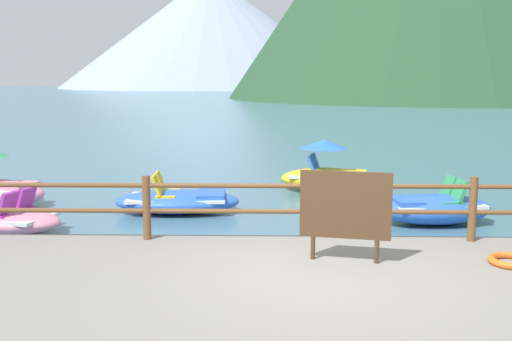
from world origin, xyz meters
The scene contains 9 objects.
ground_plane centered at (0.00, 40.00, 0.00)m, with size 200.00×200.00×0.00m, color #477084.
dock_railing centered at (0.00, 1.55, 0.98)m, with size 23.92×0.12×0.95m.
sign_board centered at (0.40, 0.50, 1.13)m, with size 1.16×0.29×1.19m.
life_ring centered at (2.55, 0.42, 0.45)m, with size 0.61×0.61×0.09m, color orange.
pedal_boat_0 centered at (-2.45, 5.14, 0.25)m, with size 2.59×1.36×0.81m.
pedal_boat_1 centered at (2.57, 4.27, 0.30)m, with size 2.32×1.46×0.89m.
pedal_boat_4 centered at (0.84, 7.56, 0.42)m, with size 2.51×1.65×1.26m.
pedal_boat_5 centered at (-5.39, 3.46, 0.24)m, with size 2.55×1.81×0.81m.
distant_peak centered at (-13.11, 128.04, 11.95)m, with size 63.87×63.87×23.89m, color #93A3B7.
Camera 1 is at (-0.58, -7.39, 2.81)m, focal length 43.84 mm.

